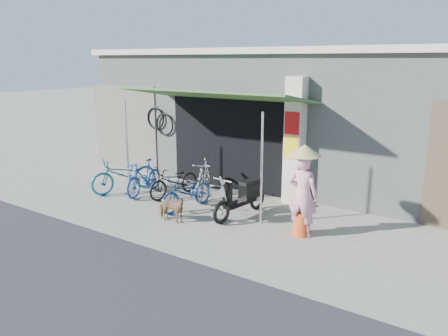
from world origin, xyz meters
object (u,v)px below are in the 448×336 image
Objects in this scene: bike_blue at (144,178)px; nun at (303,191)px; bike_teal at (124,174)px; moped at (241,197)px; bike_silver at (204,178)px; bike_navy at (187,192)px; street_dog at (171,209)px; bike_black at (174,181)px.

bike_blue is 0.81× the size of nun.
bike_teal is 3.50m from moped.
bike_silver is 1.04× the size of bike_navy.
bike_teal reaches higher than street_dog.
bike_black is at bearing -174.36° from bike_silver.
moped reaches higher than bike_navy.
bike_navy is 2.87m from nun.
bike_blue is 0.82m from bike_black.
nun reaches higher than moped.
street_dog is (2.46, -1.01, -0.17)m from bike_teal.
street_dog is at bearing -101.90° from bike_silver.
bike_teal is at bearing -177.27° from bike_blue.
moped is (2.14, -0.26, 0.03)m from bike_black.
bike_blue is at bearing 31.17° from bike_teal.
bike_silver is 3.21m from nun.
bike_blue is 0.86× the size of moped.
bike_silver is at bearing 164.07° from moped.
bike_teal is at bearing -1.01° from nun.
bike_navy is (2.21, -0.16, -0.07)m from bike_teal.
nun is (2.83, 0.04, 0.49)m from bike_navy.
nun reaches higher than street_dog.
bike_navy is 0.90m from street_dog.
bike_blue reaches higher than bike_black.
bike_teal reaches higher than bike_blue.
moped is (3.50, 0.14, -0.03)m from bike_teal.
moped is at bearing -9.10° from bike_blue.
bike_blue is at bearing 53.07° from street_dog.
bike_navy is at bearing 10.35° from street_dog.
nun is at bearing -76.56° from street_dog.
bike_teal is 0.60m from bike_blue.
bike_silver reaches higher than bike_teal.
bike_teal is 2.15m from bike_silver.
bike_black reaches higher than street_dog.
nun is (1.55, -0.25, 0.45)m from moped.
street_dog is 0.40× the size of nun.
street_dog is at bearing -43.33° from bike_black.
bike_navy is at bearing 14.99° from bike_teal.
bike_blue is 0.95× the size of bike_navy.
street_dog is at bearing -40.60° from bike_blue.
bike_black is at bearing -7.67° from nun.
moped reaches higher than bike_blue.
bike_black is 3.76m from nun.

